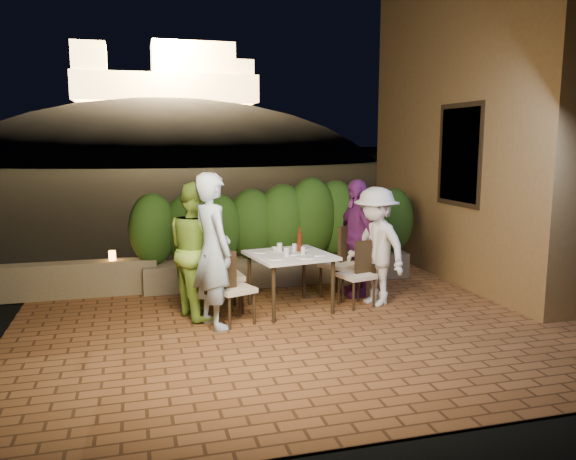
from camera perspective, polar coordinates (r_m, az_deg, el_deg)
name	(u,v)px	position (r m, az deg, el deg)	size (l,w,h in m)	color
ground	(313,332)	(6.73, 2.58, -10.32)	(400.00, 400.00, 0.00)	black
terrace_floor	(301,323)	(7.20, 1.33, -9.47)	(7.00, 6.00, 0.15)	brown
building_wall	(488,123)	(9.78, 19.65, 10.22)	(1.60, 5.00, 5.00)	olive
window_pane	(461,155)	(8.93, 17.19, 7.29)	(0.08, 1.00, 1.40)	black
window_frame	(461,155)	(8.93, 17.13, 7.29)	(0.06, 1.15, 1.55)	black
planter	(280,270)	(8.85, -0.78, -4.10)	(4.20, 0.55, 0.40)	#6E6346
hedge	(280,223)	(8.71, -0.79, 0.71)	(4.00, 0.70, 1.10)	#214312
parapet	(78,279)	(8.61, -20.56, -4.72)	(2.20, 0.30, 0.50)	#6E6346
hill	(170,195)	(66.45, -11.91, 3.47)	(52.00, 40.00, 22.00)	black
fortress	(166,66)	(66.68, -12.33, 15.97)	(26.00, 8.00, 8.00)	#FFCC7A
dining_table	(290,282)	(7.43, 0.21, -5.27)	(1.00, 1.00, 0.75)	white
plate_nw	(277,258)	(7.04, -1.16, -2.89)	(0.23, 0.23, 0.01)	white
plate_sw	(260,252)	(7.45, -2.86, -2.23)	(0.20, 0.20, 0.01)	white
plate_ne	(318,254)	(7.28, 3.03, -2.50)	(0.22, 0.22, 0.01)	white
plate_se	(301,249)	(7.63, 1.35, -1.96)	(0.21, 0.21, 0.01)	white
plate_centre	(293,253)	(7.33, 0.50, -2.40)	(0.23, 0.23, 0.01)	white
plate_front	(305,257)	(7.11, 1.77, -2.77)	(0.24, 0.24, 0.01)	white
glass_nw	(286,252)	(7.18, -0.16, -2.24)	(0.07, 0.07, 0.12)	silver
glass_sw	(280,247)	(7.47, -0.86, -1.77)	(0.07, 0.07, 0.12)	silver
glass_ne	(303,251)	(7.30, 1.54, -2.10)	(0.06, 0.06, 0.10)	silver
glass_se	(294,247)	(7.50, 0.66, -1.78)	(0.06, 0.06, 0.10)	silver
beer_bottle	(300,239)	(7.45, 1.18, -0.96)	(0.06, 0.06, 0.33)	#47190B
bowl	(277,249)	(7.55, -1.09, -1.95)	(0.17, 0.17, 0.04)	white
chair_left_front	(235,287)	(6.87, -5.45, -5.83)	(0.42, 0.42, 0.90)	black
chair_left_back	(224,275)	(7.36, -6.51, -4.52)	(0.46, 0.46, 0.99)	black
chair_right_front	(356,274)	(7.61, 6.97, -4.46)	(0.41, 0.41, 0.89)	black
chair_right_back	(340,263)	(7.99, 5.30, -3.32)	(0.47, 0.47, 1.01)	black
diner_blue	(213,251)	(6.69, -7.66, -2.10)	(0.68, 0.44, 1.86)	#A3C1D2
diner_green	(197,250)	(7.15, -9.24, -2.00)	(0.83, 0.65, 1.71)	#8ABE3B
diner_white	(376,246)	(7.66, 8.89, -1.66)	(1.04, 0.60, 1.61)	silver
diner_purple	(357,238)	(8.08, 6.98, -0.79)	(0.98, 0.41, 1.68)	#702674
parapet_lamp	(112,256)	(8.51, -17.43, -2.50)	(0.10, 0.10, 0.14)	orange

